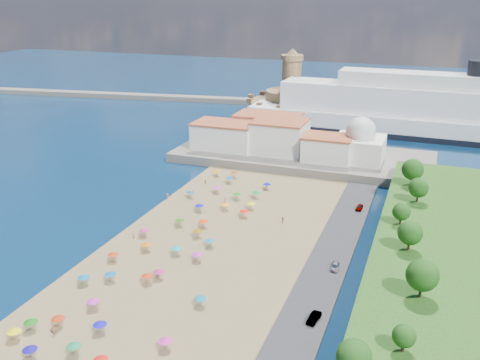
% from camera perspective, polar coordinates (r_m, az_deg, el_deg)
% --- Properties ---
extents(ground, '(700.00, 700.00, 0.00)m').
position_cam_1_polar(ground, '(130.85, -5.48, -6.56)').
color(ground, '#071938').
rests_on(ground, ground).
extents(terrace, '(90.00, 36.00, 3.00)m').
position_cam_1_polar(terrace, '(191.62, 6.67, 2.48)').
color(terrace, '#59544C').
rests_on(terrace, ground).
extents(jetty, '(18.00, 70.00, 2.40)m').
position_cam_1_polar(jetty, '(229.78, 3.44, 5.39)').
color(jetty, '#59544C').
rests_on(jetty, ground).
extents(breakwater, '(199.03, 34.77, 2.60)m').
position_cam_1_polar(breakwater, '(310.13, -11.79, 8.77)').
color(breakwater, '#59544C').
rests_on(breakwater, ground).
extents(waterfront_buildings, '(57.00, 29.00, 11.00)m').
position_cam_1_polar(waterfront_buildings, '(193.76, 3.04, 4.74)').
color(waterfront_buildings, silver).
rests_on(waterfront_buildings, terrace).
extents(domed_building, '(16.00, 16.00, 15.00)m').
position_cam_1_polar(domed_building, '(184.24, 12.67, 3.86)').
color(domed_building, silver).
rests_on(domed_building, terrace).
extents(fortress, '(40.00, 40.00, 32.40)m').
position_cam_1_polar(fortress, '(256.73, 5.44, 8.11)').
color(fortress, '#966F4B').
rests_on(fortress, ground).
extents(cruise_ship, '(146.42, 25.46, 31.88)m').
position_cam_1_polar(cruise_ship, '(233.92, 18.71, 6.72)').
color(cruise_ship, black).
rests_on(cruise_ship, ground).
extents(beach_parasols, '(31.39, 115.50, 2.20)m').
position_cam_1_polar(beach_parasols, '(120.02, -8.82, -8.11)').
color(beach_parasols, gray).
rests_on(beach_parasols, beach).
extents(beachgoers, '(37.22, 90.61, 1.82)m').
position_cam_1_polar(beachgoers, '(136.17, -4.15, -4.91)').
color(beachgoers, tan).
rests_on(beachgoers, beach).
extents(parked_cars, '(2.15, 79.60, 1.39)m').
position_cam_1_polar(parked_cars, '(115.72, 9.83, -9.74)').
color(parked_cars, gray).
rests_on(parked_cars, promenade).
extents(hillside_trees, '(13.27, 108.29, 7.69)m').
position_cam_1_polar(hillside_trees, '(113.82, 17.27, -5.97)').
color(hillside_trees, '#382314').
rests_on(hillside_trees, hillside).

